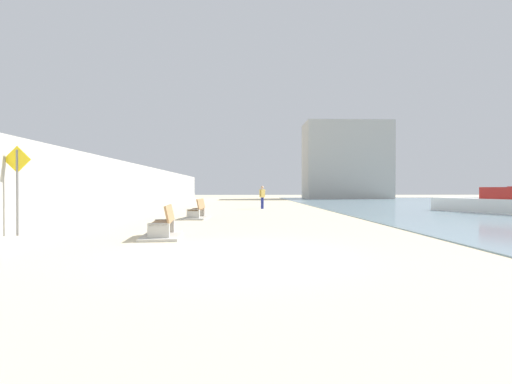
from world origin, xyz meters
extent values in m
plane|color=beige|center=(0.00, 18.00, 0.00)|extent=(120.00, 120.00, 0.00)
cube|color=#ADAAA3|center=(-7.50, 18.00, 1.59)|extent=(0.80, 64.00, 3.18)
cube|color=#ADAAA3|center=(-2.09, 2.46, 0.25)|extent=(0.61, 0.25, 0.50)
cube|color=#ADAAA3|center=(-2.21, 3.86, 0.25)|extent=(0.61, 0.25, 0.50)
cube|color=#997047|center=(-2.15, 3.16, 0.45)|extent=(0.63, 1.64, 0.06)
cube|color=#997047|center=(-1.92, 3.18, 0.73)|extent=(0.30, 1.61, 0.50)
cube|color=#ADAAA3|center=(-2.15, 3.16, 0.04)|extent=(1.27, 2.18, 0.08)
cube|color=#ADAAA3|center=(-2.04, 9.61, 0.25)|extent=(0.61, 0.24, 0.50)
cube|color=#ADAAA3|center=(-1.94, 11.01, 0.25)|extent=(0.61, 0.24, 0.50)
cube|color=#997047|center=(-1.99, 10.31, 0.45)|extent=(0.62, 1.63, 0.06)
cube|color=#997047|center=(-1.76, 10.29, 0.73)|extent=(0.28, 1.61, 0.50)
cube|color=#ADAAA3|center=(-1.99, 10.31, 0.04)|extent=(1.25, 2.18, 0.08)
cylinder|color=navy|center=(1.65, 19.10, 0.41)|extent=(0.12, 0.12, 0.83)
cylinder|color=navy|center=(1.75, 19.18, 0.41)|extent=(0.12, 0.12, 0.83)
cube|color=gold|center=(1.70, 19.14, 1.12)|extent=(0.36, 0.34, 0.59)
sphere|color=tan|center=(1.70, 19.14, 1.56)|extent=(0.22, 0.22, 0.22)
cylinder|color=gold|center=(1.53, 19.01, 1.15)|extent=(0.09, 0.09, 0.53)
cylinder|color=gold|center=(1.87, 19.28, 1.15)|extent=(0.09, 0.09, 0.53)
cube|color=white|center=(15.22, 13.63, 0.46)|extent=(4.77, 7.46, 0.83)
cylinder|color=slate|center=(-6.76, 3.74, 1.34)|extent=(0.08, 0.08, 2.69)
cube|color=yellow|center=(-6.76, 3.74, 2.39)|extent=(0.85, 0.03, 0.85)
cube|color=#ADAAA3|center=(15.20, 46.00, 5.46)|extent=(12.00, 6.00, 10.93)
camera|label=1|loc=(0.30, -8.40, 1.48)|focal=26.73mm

